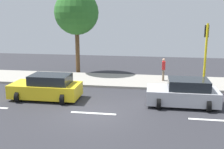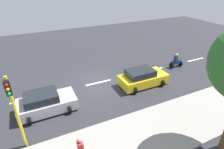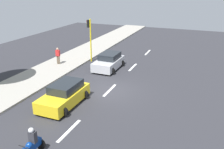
# 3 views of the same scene
# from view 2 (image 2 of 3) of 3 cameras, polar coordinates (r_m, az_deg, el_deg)

# --- Properties ---
(ground_plane) EXTENTS (40.00, 60.00, 0.10)m
(ground_plane) POSITION_cam_2_polar(r_m,az_deg,el_deg) (16.68, -4.20, -2.69)
(ground_plane) COLOR #2D2D33
(sidewalk) EXTENTS (4.00, 60.00, 0.15)m
(sidewalk) POSITION_cam_2_polar(r_m,az_deg,el_deg) (11.72, 9.23, -18.23)
(sidewalk) COLOR #9E998E
(sidewalk) RESTS_ON ground
(lane_stripe_north) EXTENTS (0.20, 2.40, 0.01)m
(lane_stripe_north) POSITION_cam_2_polar(r_m,az_deg,el_deg) (15.90, -24.88, -7.06)
(lane_stripe_north) COLOR white
(lane_stripe_north) RESTS_ON ground
(lane_stripe_mid) EXTENTS (0.20, 2.40, 0.01)m
(lane_stripe_mid) POSITION_cam_2_polar(r_m,az_deg,el_deg) (16.65, -4.21, -2.52)
(lane_stripe_mid) COLOR white
(lane_stripe_mid) RESTS_ON ground
(lane_stripe_south) EXTENTS (0.20, 2.40, 0.01)m
(lane_stripe_south) POSITION_cam_2_polar(r_m,az_deg,el_deg) (19.32, 12.55, 1.45)
(lane_stripe_south) COLOR white
(lane_stripe_south) RESTS_ON ground
(lane_stripe_far_south) EXTENTS (0.20, 2.40, 0.01)m
(lane_stripe_far_south) POSITION_cam_2_polar(r_m,az_deg,el_deg) (23.27, 24.48, 4.21)
(lane_stripe_far_south) COLOR white
(lane_stripe_far_south) RESTS_ON ground
(car_yellow_cab) EXTENTS (2.30, 4.16, 1.52)m
(car_yellow_cab) POSITION_cam_2_polar(r_m,az_deg,el_deg) (16.15, 9.38, -1.00)
(car_yellow_cab) COLOR yellow
(car_yellow_cab) RESTS_ON ground
(car_silver) EXTENTS (2.36, 3.93, 1.52)m
(car_silver) POSITION_cam_2_polar(r_m,az_deg,el_deg) (13.76, -19.76, -8.18)
(car_silver) COLOR #B7B7BC
(car_silver) RESTS_ON ground
(motorcycle) EXTENTS (0.60, 1.30, 1.53)m
(motorcycle) POSITION_cam_2_polar(r_m,az_deg,el_deg) (20.29, 19.22, 3.82)
(motorcycle) COLOR black
(motorcycle) RESTS_ON ground
(traffic_light_corner) EXTENTS (0.49, 0.24, 4.50)m
(traffic_light_corner) POSITION_cam_2_polar(r_m,az_deg,el_deg) (10.29, -28.10, -8.41)
(traffic_light_corner) COLOR yellow
(traffic_light_corner) RESTS_ON ground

